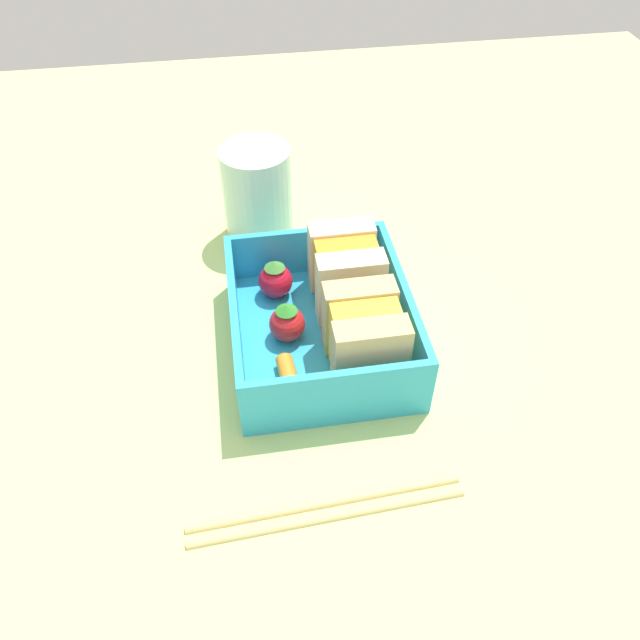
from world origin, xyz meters
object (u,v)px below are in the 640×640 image
carrot_stick_far_left (289,379)px  strawberry_far_left (275,280)px  chopstick_pair (327,508)px  sandwich_center_left (364,336)px  sandwich_left (346,271)px  drinking_glass (258,194)px  strawberry_left (287,324)px

carrot_stick_far_left → strawberry_far_left: bearing=179.4°
chopstick_pair → strawberry_far_left: bearing=-176.8°
sandwich_center_left → carrot_stick_far_left: bearing=-77.6°
sandwich_left → drinking_glass: drinking_glass is taller
sandwich_center_left → strawberry_left: sandwich_center_left is taller
sandwich_left → sandwich_center_left: same height
strawberry_left → drinking_glass: drinking_glass is taller
carrot_stick_far_left → drinking_glass: drinking_glass is taller
drinking_glass → sandwich_left: bearing=27.7°
drinking_glass → strawberry_left: bearing=3.1°
drinking_glass → chopstick_pair: bearing=3.0°
carrot_stick_far_left → chopstick_pair: (10.05, 1.24, -1.52)cm
chopstick_pair → carrot_stick_far_left: bearing=-173.0°
strawberry_far_left → carrot_stick_far_left: size_ratio=0.84×
strawberry_far_left → carrot_stick_far_left: strawberry_far_left is taller
strawberry_far_left → drinking_glass: 10.67cm
strawberry_left → chopstick_pair: size_ratio=0.19×
strawberry_left → drinking_glass: (-15.93, -0.86, 1.88)cm
sandwich_left → strawberry_far_left: 6.20cm
drinking_glass → sandwich_center_left: bearing=17.8°
carrot_stick_far_left → chopstick_pair: bearing=7.0°
sandwich_center_left → chopstick_pair: (11.36, -4.69, -3.95)cm
drinking_glass → strawberry_far_left: bearing=2.7°
strawberry_far_left → strawberry_left: bearing=3.9°
carrot_stick_far_left → chopstick_pair: 10.24cm
strawberry_left → chopstick_pair: strawberry_left is taller
sandwich_center_left → drinking_glass: bearing=-162.2°
strawberry_left → sandwich_left: bearing=125.6°
sandwich_center_left → strawberry_left: size_ratio=1.81×
sandwich_left → sandwich_center_left: size_ratio=1.00×
chopstick_pair → drinking_glass: bearing=-177.0°
sandwich_center_left → strawberry_far_left: bearing=-147.4°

